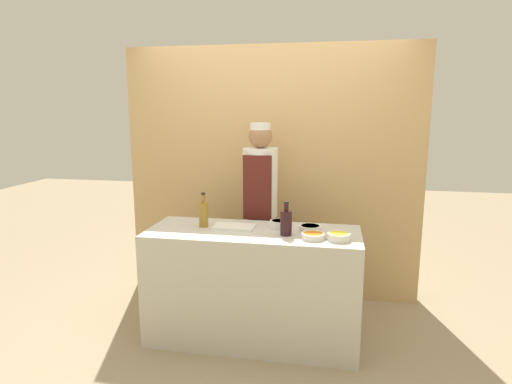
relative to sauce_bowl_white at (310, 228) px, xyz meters
name	(u,v)px	position (x,y,z in m)	size (l,w,h in m)	color
ground_plane	(253,337)	(-0.43, -0.06, -0.92)	(14.00, 14.00, 0.00)	tan
cabinet_wall	(272,173)	(-0.43, 0.90, 0.28)	(2.83, 0.18, 2.40)	tan
counter	(253,285)	(-0.43, -0.06, -0.47)	(1.64, 0.63, 0.89)	beige
sauce_bowl_white	(310,228)	(0.00, 0.00, 0.00)	(0.17, 0.17, 0.05)	white
sauce_bowl_green	(280,224)	(-0.24, 0.06, 0.01)	(0.15, 0.15, 0.06)	white
sauce_bowl_yellow	(339,236)	(0.21, -0.20, 0.00)	(0.16, 0.16, 0.05)	white
sauce_bowl_orange	(313,236)	(0.03, -0.19, 0.00)	(0.17, 0.17, 0.04)	white
cutting_board	(234,227)	(-0.60, -0.01, -0.02)	(0.32, 0.18, 0.02)	white
bottle_vinegar	(204,213)	(-0.84, -0.02, 0.08)	(0.07, 0.07, 0.28)	olive
bottle_wine	(286,222)	(-0.17, -0.13, 0.07)	(0.09, 0.09, 0.26)	black
chef_center	(260,209)	(-0.48, 0.49, 0.02)	(0.31, 0.31, 1.70)	#28282D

